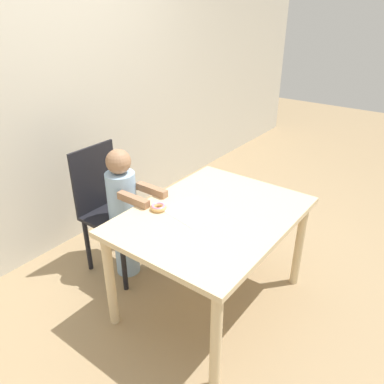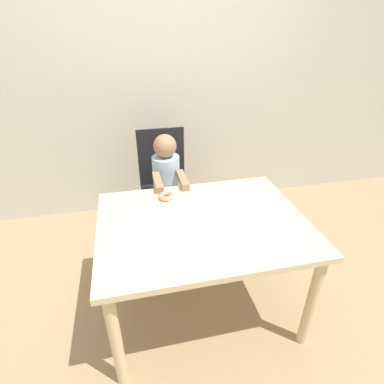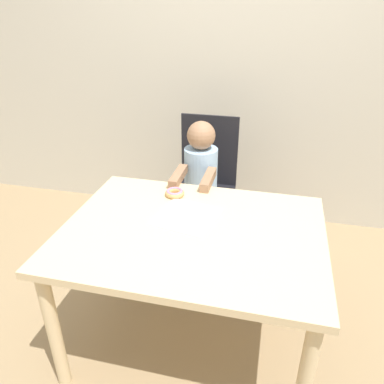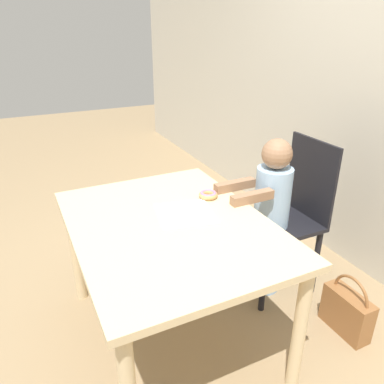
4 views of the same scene
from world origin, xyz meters
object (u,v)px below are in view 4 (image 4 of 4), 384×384
(child_figure, at_px, (270,217))
(handbag, at_px, (347,311))
(donut, at_px, (208,195))
(chair, at_px, (288,217))

(child_figure, distance_m, handbag, 0.66)
(child_figure, bearing_deg, donut, -98.29)
(child_figure, height_order, donut, child_figure)
(child_figure, bearing_deg, chair, 90.00)
(child_figure, height_order, handbag, child_figure)
(chair, distance_m, handbag, 0.61)
(handbag, bearing_deg, donut, -133.88)
(chair, relative_size, handbag, 2.69)
(chair, height_order, donut, chair)
(chair, height_order, child_figure, child_figure)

